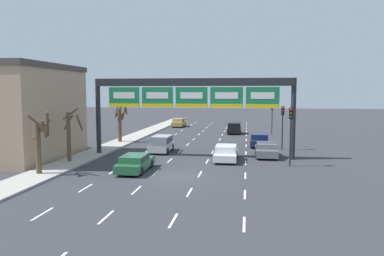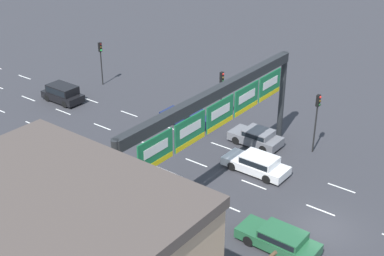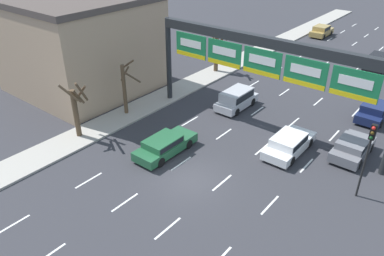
{
  "view_description": "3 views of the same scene",
  "coord_description": "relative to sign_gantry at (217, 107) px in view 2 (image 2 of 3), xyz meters",
  "views": [
    {
      "loc": [
        5.01,
        -25.73,
        6.05
      ],
      "look_at": [
        -0.11,
        8.95,
        2.6
      ],
      "focal_mm": 35.0,
      "sensor_mm": 36.0,
      "label": 1
    },
    {
      "loc": [
        -25.91,
        -9.74,
        19.92
      ],
      "look_at": [
        0.79,
        10.74,
        3.3
      ],
      "focal_mm": 50.0,
      "sensor_mm": 36.0,
      "label": 2
    },
    {
      "loc": [
        11.74,
        -14.55,
        14.19
      ],
      "look_at": [
        -2.41,
        3.09,
        1.53
      ],
      "focal_mm": 35.0,
      "sensor_mm": 36.0,
      "label": 3
    }
  ],
  "objects": [
    {
      "name": "ground_plane",
      "position": [
        0.0,
        -8.13,
        -5.9
      ],
      "size": [
        220.0,
        220.0,
        0.0
      ],
      "primitive_type": "plane",
      "color": "#333338"
    },
    {
      "name": "lane_dashes",
      "position": [
        0.0,
        5.37,
        -5.89
      ],
      "size": [
        10.02,
        67.0,
        0.01
      ],
      "color": "white",
      "rests_on": "ground_plane"
    },
    {
      "name": "sign_gantry",
      "position": [
        0.0,
        0.0,
        0.0
      ],
      "size": [
        18.54,
        0.7,
        7.23
      ],
      "color": "#232628",
      "rests_on": "ground_plane"
    },
    {
      "name": "car_white",
      "position": [
        3.24,
        -1.39,
        -5.17
      ],
      "size": [
        1.96,
        4.82,
        1.35
      ],
      "color": "silver",
      "rests_on": "ground_plane"
    },
    {
      "name": "car_navy",
      "position": [
        6.36,
        7.48,
        -5.13
      ],
      "size": [
        1.93,
        4.35,
        1.44
      ],
      "color": "#19234C",
      "rests_on": "ground_plane"
    },
    {
      "name": "suv_silver",
      "position": [
        -3.42,
        2.28,
        -5.0
      ],
      "size": [
        1.87,
        4.26,
        1.61
      ],
      "color": "#B7B7BC",
      "rests_on": "ground_plane"
    },
    {
      "name": "car_green",
      "position": [
        -3.34,
        -6.87,
        -5.2
      ],
      "size": [
        1.89,
        4.81,
        1.28
      ],
      "color": "#235B38",
      "rests_on": "ground_plane"
    },
    {
      "name": "car_grey",
      "position": [
        6.82,
        0.84,
        -5.18
      ],
      "size": [
        1.95,
        4.15,
        1.33
      ],
      "color": "slate",
      "rests_on": "ground_plane"
    },
    {
      "name": "suv_black",
      "position": [
        3.23,
        19.66,
        -5.0
      ],
      "size": [
        1.91,
        4.05,
        1.61
      ],
      "color": "black",
      "rests_on": "ground_plane"
    },
    {
      "name": "traffic_light_near_gantry",
      "position": [
        8.49,
        -3.24,
        -2.51
      ],
      "size": [
        0.3,
        0.35,
        4.75
      ],
      "color": "black",
      "rests_on": "ground_plane"
    },
    {
      "name": "traffic_light_mid_block",
      "position": [
        8.5,
        19.85,
        -2.76
      ],
      "size": [
        0.3,
        0.35,
        4.37
      ],
      "color": "black",
      "rests_on": "ground_plane"
    },
    {
      "name": "traffic_light_far_end",
      "position": [
        8.64,
        5.5,
        -2.67
      ],
      "size": [
        0.3,
        0.35,
        4.51
      ],
      "color": "black",
      "rests_on": "ground_plane"
    },
    {
      "name": "tree_bare_closest",
      "position": [
        -9.75,
        8.31,
        -3.31
      ],
      "size": [
        1.69,
        1.64,
        4.51
      ],
      "color": "brown",
      "rests_on": "sidewalk_left"
    },
    {
      "name": "tree_bare_third",
      "position": [
        -9.77,
        -4.39,
        -3.38
      ],
      "size": [
        1.96,
        1.93,
        4.5
      ],
      "color": "brown",
      "rests_on": "sidewalk_left"
    }
  ]
}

